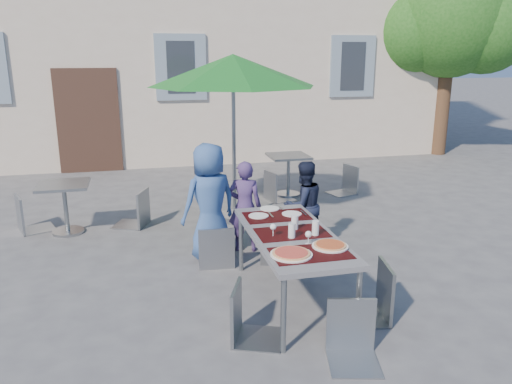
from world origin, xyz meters
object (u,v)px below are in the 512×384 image
object	(u,v)px
bg_chair_r_0	(135,186)
child_2	(303,205)
chair_4	(376,259)
pizza_near_left	(291,254)
cafe_table_1	(288,168)
bg_chair_r_1	(347,163)
child_1	(245,206)
patio_umbrella	(233,72)
chair_0	(216,222)
dining_table	(292,238)
chair_1	(277,224)
child_0	(210,201)
chair_3	(247,281)
chair_2	(300,220)
chair_5	(355,298)
cafe_table_0	(65,200)
pizza_near_right	(330,245)
bg_chair_l_1	(276,168)
bg_chair_l_0	(25,191)

from	to	relation	value
bg_chair_r_0	child_2	bearing A→B (deg)	-33.57
chair_4	pizza_near_left	bearing A→B (deg)	-176.42
cafe_table_1	bg_chair_r_1	distance (m)	1.09
child_1	cafe_table_1	distance (m)	2.73
patio_umbrella	pizza_near_left	bearing A→B (deg)	-92.30
pizza_near_left	chair_0	distance (m)	1.69
dining_table	chair_1	distance (m)	0.99
child_0	cafe_table_1	size ratio (longest dim) A/B	1.96
pizza_near_left	chair_3	distance (m)	0.46
chair_2	bg_chair_r_0	distance (m)	2.70
chair_2	chair_4	distance (m)	1.41
dining_table	chair_5	bearing A→B (deg)	-79.39
dining_table	child_2	xyz separation A→B (m)	(0.60, 1.40, -0.11)
child_1	cafe_table_0	size ratio (longest dim) A/B	1.63
child_1	chair_2	size ratio (longest dim) A/B	1.24
bg_chair_r_0	pizza_near_right	bearing A→B (deg)	-61.88
pizza_near_right	cafe_table_1	xyz separation A→B (m)	(0.94, 4.33, -0.26)
dining_table	chair_2	bearing A→B (deg)	66.60
chair_5	bg_chair_l_1	distance (m)	4.72
child_2	chair_0	xyz separation A→B (m)	(-1.21, -0.33, -0.02)
chair_1	chair_3	size ratio (longest dim) A/B	0.91
patio_umbrella	chair_5	bearing A→B (deg)	-86.19
pizza_near_right	patio_umbrella	bearing A→B (deg)	95.00
pizza_near_right	bg_chair_l_1	size ratio (longest dim) A/B	0.34
pizza_near_right	chair_2	distance (m)	1.36
child_1	child_0	bearing A→B (deg)	30.43
chair_1	cafe_table_0	bearing A→B (deg)	146.29
cafe_table_1	bg_chair_r_0	bearing A→B (deg)	-158.21
child_2	patio_umbrella	bearing A→B (deg)	-77.62
patio_umbrella	cafe_table_0	distance (m)	2.99
chair_1	bg_chair_r_0	xyz separation A→B (m)	(-1.64, 1.84, 0.11)
chair_4	bg_chair_r_1	world-z (taller)	chair_4
pizza_near_right	bg_chair_l_0	bearing A→B (deg)	134.00
chair_1	child_2	bearing A→B (deg)	42.39
child_1	chair_2	bearing A→B (deg)	148.23
pizza_near_right	chair_1	bearing A→B (deg)	93.91
chair_0	dining_table	bearing A→B (deg)	-60.51
child_1	bg_chair_r_0	size ratio (longest dim) A/B	1.15
child_2	cafe_table_1	bearing A→B (deg)	-116.94
child_0	chair_2	size ratio (longest dim) A/B	1.52
child_1	bg_chair_l_0	size ratio (longest dim) A/B	1.17
pizza_near_right	bg_chair_l_0	world-z (taller)	bg_chair_l_0
child_1	chair_1	distance (m)	0.60
chair_1	bg_chair_l_0	size ratio (longest dim) A/B	0.85
chair_0	patio_umbrella	distance (m)	2.40
chair_2	chair_3	size ratio (longest dim) A/B	1.00
chair_2	bg_chair_l_1	world-z (taller)	bg_chair_l_1
dining_table	chair_4	xyz separation A→B (m)	(0.68, -0.50, -0.08)
patio_umbrella	bg_chair_l_1	world-z (taller)	patio_umbrella
chair_0	bg_chair_r_1	distance (m)	3.92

